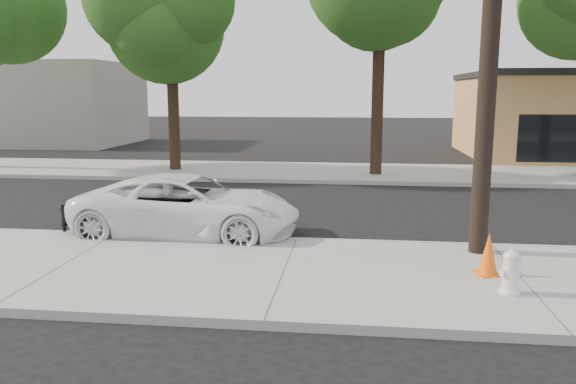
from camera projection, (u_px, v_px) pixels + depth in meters
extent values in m
plane|color=black|center=(305.00, 223.00, 14.02)|extent=(120.00, 120.00, 0.00)
cube|color=gray|center=(284.00, 274.00, 9.80)|extent=(90.00, 4.40, 0.15)
cube|color=gray|center=(324.00, 172.00, 22.31)|extent=(90.00, 5.00, 0.15)
cube|color=#9E9B93|center=(297.00, 242.00, 11.95)|extent=(90.00, 0.12, 0.16)
cube|color=gray|center=(18.00, 104.00, 35.45)|extent=(14.00, 8.00, 5.00)
cylinder|color=black|center=(492.00, 12.00, 10.14)|extent=(0.34, 0.34, 9.00)
cylinder|color=black|center=(174.00, 116.00, 22.33)|extent=(0.44, 0.44, 4.25)
sphere|color=#164E17|center=(170.00, 24.00, 21.71)|extent=(4.20, 4.20, 4.20)
cylinder|color=black|center=(377.00, 111.00, 20.97)|extent=(0.44, 0.44, 4.75)
sphere|color=#164E17|center=(380.00, 0.00, 20.27)|extent=(4.80, 4.80, 4.80)
imported|color=white|center=(188.00, 206.00, 12.58)|extent=(5.07, 2.44, 1.39)
cylinder|color=white|center=(510.00, 291.00, 8.68)|extent=(0.33, 0.33, 0.06)
cylinder|color=white|center=(511.00, 275.00, 8.64)|extent=(0.25, 0.25, 0.57)
ellipsoid|color=white|center=(512.00, 256.00, 8.58)|extent=(0.27, 0.27, 0.19)
cylinder|color=white|center=(511.00, 272.00, 8.63)|extent=(0.37, 0.23, 0.11)
cylinder|color=white|center=(511.00, 272.00, 8.63)|extent=(0.20, 0.23, 0.14)
cube|color=#FC620D|center=(487.00, 274.00, 9.58)|extent=(0.48, 0.48, 0.02)
cone|color=#FC620D|center=(488.00, 254.00, 9.51)|extent=(0.42, 0.42, 0.73)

